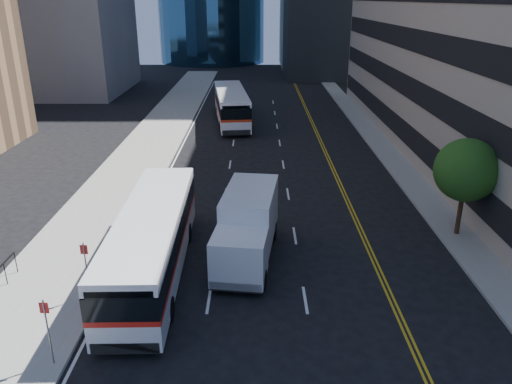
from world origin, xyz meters
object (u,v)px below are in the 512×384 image
(street_tree, at_px, (466,170))
(bus_rear, at_px, (231,105))
(bus_front, at_px, (152,240))
(box_truck, at_px, (247,226))

(street_tree, height_order, bus_rear, street_tree)
(bus_front, xyz_separation_m, bus_rear, (2.14, 29.33, 0.09))
(street_tree, height_order, bus_front, street_tree)
(bus_rear, height_order, box_truck, bus_rear)
(bus_rear, xyz_separation_m, box_truck, (2.05, -27.94, -0.07))
(street_tree, bearing_deg, bus_front, -165.73)
(street_tree, relative_size, box_truck, 0.73)
(street_tree, xyz_separation_m, bus_front, (-15.14, -3.85, -1.97))
(box_truck, bearing_deg, bus_front, -154.32)
(bus_rear, distance_m, box_truck, 28.01)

